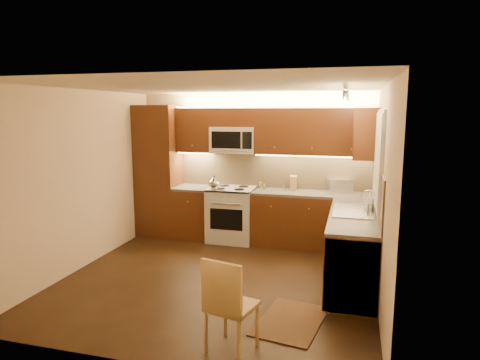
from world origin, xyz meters
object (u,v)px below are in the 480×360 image
(sink, at_px, (354,206))
(knife_block, at_px, (293,183))
(microwave, at_px, (234,140))
(kettle, at_px, (214,182))
(soap_bottle, at_px, (370,200))
(stove, at_px, (232,214))
(toaster_oven, at_px, (339,185))
(dining_chair, at_px, (232,303))

(sink, bearing_deg, knife_block, 127.00)
(microwave, xyz_separation_m, kettle, (-0.23, -0.36, -0.68))
(sink, relative_size, kettle, 3.60)
(kettle, height_order, soap_bottle, kettle)
(stove, xyz_separation_m, toaster_oven, (1.76, 0.19, 0.55))
(microwave, distance_m, sink, 2.48)
(kettle, relative_size, dining_chair, 0.26)
(kettle, bearing_deg, sink, -29.76)
(stove, relative_size, microwave, 1.21)
(microwave, bearing_deg, kettle, -122.77)
(sink, xyz_separation_m, dining_chair, (-1.05, -2.12, -0.52))
(stove, relative_size, soap_bottle, 4.24)
(stove, distance_m, knife_block, 1.18)
(microwave, height_order, kettle, microwave)
(knife_block, xyz_separation_m, soap_bottle, (1.19, -1.07, -0.01))
(stove, bearing_deg, kettle, -135.85)
(sink, bearing_deg, microwave, 147.79)
(microwave, distance_m, dining_chair, 3.73)
(stove, height_order, kettle, kettle)
(stove, bearing_deg, toaster_oven, 6.08)
(toaster_oven, distance_m, knife_block, 0.75)
(toaster_oven, height_order, knife_block, knife_block)
(stove, xyz_separation_m, kettle, (-0.23, -0.23, 0.58))
(stove, height_order, dining_chair, stove)
(sink, height_order, toaster_oven, toaster_oven)
(knife_block, bearing_deg, stove, -177.07)
(knife_block, bearing_deg, dining_chair, -98.14)
(toaster_oven, height_order, dining_chair, toaster_oven)
(kettle, xyz_separation_m, knife_block, (1.25, 0.40, -0.02))
(microwave, distance_m, toaster_oven, 1.90)
(stove, relative_size, knife_block, 3.87)
(sink, height_order, kettle, kettle)
(microwave, relative_size, dining_chair, 0.83)
(soap_bottle, bearing_deg, stove, -179.59)
(kettle, bearing_deg, dining_chair, -76.47)
(kettle, distance_m, toaster_oven, 2.04)
(knife_block, bearing_deg, microwave, 175.43)
(sink, distance_m, knife_block, 1.63)
(microwave, xyz_separation_m, toaster_oven, (1.76, 0.05, -0.71))
(dining_chair, bearing_deg, stove, 120.33)
(stove, distance_m, kettle, 0.66)
(knife_block, distance_m, soap_bottle, 1.60)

